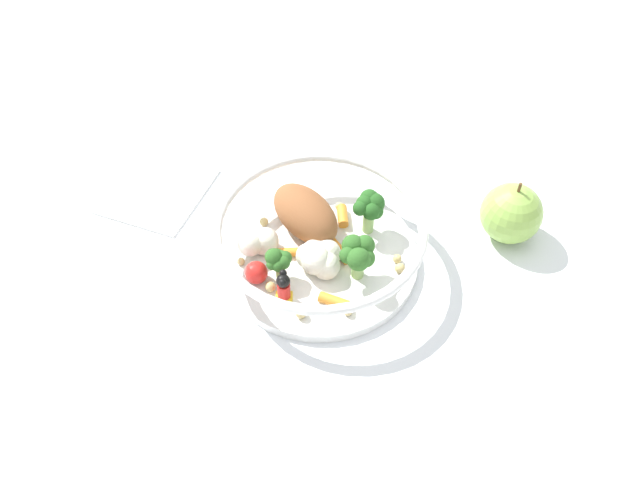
# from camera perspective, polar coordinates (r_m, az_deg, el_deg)

# --- Properties ---
(ground_plane) EXTENTS (2.40, 2.40, 0.00)m
(ground_plane) POSITION_cam_1_polar(r_m,az_deg,el_deg) (0.76, -1.12, -1.16)
(ground_plane) COLOR white
(food_container) EXTENTS (0.24, 0.24, 0.07)m
(food_container) POSITION_cam_1_polar(r_m,az_deg,el_deg) (0.73, -0.40, 0.05)
(food_container) COLOR white
(food_container) RESTS_ON ground_plane
(loose_apple) EXTENTS (0.07, 0.07, 0.08)m
(loose_apple) POSITION_cam_1_polar(r_m,az_deg,el_deg) (0.78, 16.52, 2.27)
(loose_apple) COLOR #8CB74C
(loose_apple) RESTS_ON ground_plane
(folded_napkin) EXTENTS (0.16, 0.16, 0.01)m
(folded_napkin) POSITION_cam_1_polar(r_m,az_deg,el_deg) (0.85, -14.20, 4.30)
(folded_napkin) COLOR white
(folded_napkin) RESTS_ON ground_plane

